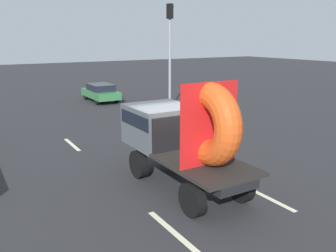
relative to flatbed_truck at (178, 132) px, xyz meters
The scene contains 8 objects.
ground_plane 1.80m from the flatbed_truck, 53.55° to the left, with size 120.00×120.00×0.00m, color #28282B.
flatbed_truck is the anchor object (origin of this frame).
distant_sedan 16.42m from the flatbed_truck, 78.00° to the left, with size 1.70×3.96×1.29m.
traffic_light 12.61m from the flatbed_truck, 59.85° to the left, with size 0.42×0.36×6.68m.
lane_dash_left_near 3.54m from the flatbed_truck, 123.45° to the right, with size 2.60×0.16×0.01m, color beige.
lane_dash_left_far 6.54m from the flatbed_truck, 105.66° to the left, with size 2.11×0.16×0.01m, color beige.
lane_dash_right_near 3.08m from the flatbed_truck, 48.10° to the right, with size 2.82×0.16×0.01m, color beige.
lane_dash_right_far 6.45m from the flatbed_truck, 74.10° to the left, with size 2.53×0.16×0.01m, color beige.
Camera 1 is at (-6.13, -9.44, 4.61)m, focal length 37.84 mm.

